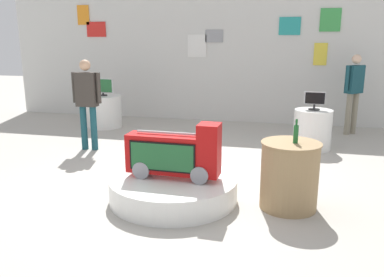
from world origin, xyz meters
The scene contains 12 objects.
ground_plane centered at (0.00, 0.00, 0.00)m, with size 30.00×30.00×0.00m, color #B2ADA3.
back_wall_display centered at (0.00, 4.83, 1.61)m, with size 11.59×0.13×3.21m.
main_display_pedestal centered at (0.17, -0.51, 0.15)m, with size 1.66×1.66×0.30m, color white.
novelty_firetruck_tv centered at (0.19, -0.51, 0.61)m, with size 1.21×0.37×0.73m.
display_pedestal_left_rear centered at (2.05, 2.52, 0.38)m, with size 0.71×0.71×0.75m, color white.
tv_on_left_rear centered at (2.05, 2.51, 0.94)m, with size 0.38×0.21×0.34m.
display_pedestal_center_rear centered at (-2.67, 3.39, 0.38)m, with size 0.82×0.82×0.75m, color white.
tv_on_center_rear centered at (-2.67, 3.39, 0.97)m, with size 0.55×0.20×0.40m.
side_table_round centered at (1.62, -0.42, 0.43)m, with size 0.72×0.72×0.84m.
bottle_on_side_table centered at (1.67, -0.44, 0.95)m, with size 0.06×0.06×0.29m.
shopper_browsing_near_truck centered at (-2.06, 1.48, 0.98)m, with size 0.56×0.22×1.68m.
shopper_browsing_rear centered at (2.94, 3.98, 1.02)m, with size 0.43×0.41×1.73m.
Camera 1 is at (1.54, -5.18, 2.03)m, focal length 37.19 mm.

